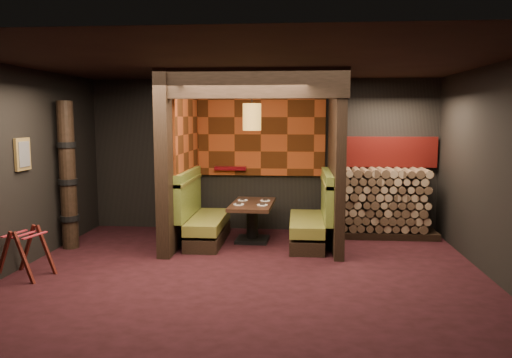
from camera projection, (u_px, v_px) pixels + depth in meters
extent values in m
cube|color=black|center=(248.00, 274.00, 6.89)|extent=(6.50, 5.50, 0.02)
cube|color=black|center=(248.00, 62.00, 6.53)|extent=(6.50, 5.50, 0.02)
cube|color=black|center=(262.00, 155.00, 9.44)|extent=(6.50, 0.02, 2.85)
cube|color=black|center=(214.00, 207.00, 3.98)|extent=(6.50, 0.02, 2.85)
cube|color=black|center=(17.00, 169.00, 6.98)|extent=(0.02, 5.50, 2.85)
cube|color=black|center=(499.00, 173.00, 6.44)|extent=(0.02, 5.50, 2.85)
cube|color=black|center=(179.00, 160.00, 8.45)|extent=(0.20, 2.20, 2.85)
cube|color=black|center=(336.00, 160.00, 8.28)|extent=(0.15, 2.10, 2.85)
cube|color=black|center=(251.00, 83.00, 7.26)|extent=(2.85, 0.18, 0.44)
cube|color=maroon|center=(261.00, 134.00, 9.34)|extent=(2.40, 0.06, 1.55)
cube|color=maroon|center=(187.00, 134.00, 8.57)|extent=(0.04, 1.85, 1.45)
cube|color=#58070D|center=(230.00, 168.00, 9.41)|extent=(0.60, 0.12, 0.07)
cube|color=black|center=(208.00, 236.00, 8.58)|extent=(0.55, 1.60, 0.22)
cube|color=olive|center=(208.00, 222.00, 8.55)|extent=(0.55, 1.60, 0.18)
cube|color=#5D6B23|center=(188.00, 199.00, 8.53)|extent=(0.12, 1.60, 0.78)
cube|color=olive|center=(188.00, 179.00, 8.48)|extent=(0.15, 1.60, 0.06)
cube|color=black|center=(306.00, 238.00, 8.44)|extent=(0.55, 1.60, 0.22)
cube|color=olive|center=(306.00, 223.00, 8.41)|extent=(0.55, 1.60, 0.18)
cube|color=#5D6B23|center=(327.00, 201.00, 8.33)|extent=(0.12, 1.60, 0.78)
cube|color=olive|center=(327.00, 180.00, 8.29)|extent=(0.15, 1.60, 0.06)
cube|color=black|center=(252.00, 239.00, 8.65)|extent=(0.57, 0.57, 0.06)
cylinder|color=black|center=(252.00, 224.00, 8.62)|extent=(0.20, 0.20, 0.62)
cube|color=#341E15|center=(252.00, 205.00, 8.58)|extent=(0.75, 1.31, 0.06)
cylinder|color=white|center=(239.00, 204.00, 8.38)|extent=(0.18, 0.18, 0.01)
cube|color=black|center=(239.00, 203.00, 8.38)|extent=(0.07, 0.11, 0.02)
cylinder|color=white|center=(262.00, 205.00, 8.33)|extent=(0.18, 0.18, 0.01)
cube|color=black|center=(262.00, 204.00, 8.33)|extent=(0.07, 0.11, 0.02)
cylinder|color=white|center=(243.00, 200.00, 8.81)|extent=(0.18, 0.18, 0.01)
cube|color=black|center=(243.00, 199.00, 8.81)|extent=(0.07, 0.11, 0.02)
cylinder|color=white|center=(265.00, 201.00, 8.76)|extent=(0.18, 0.18, 0.01)
cube|color=black|center=(265.00, 200.00, 8.76)|extent=(0.07, 0.11, 0.02)
cylinder|color=olive|center=(252.00, 117.00, 8.34)|extent=(0.31, 0.31, 0.45)
sphere|color=#FFC672|center=(252.00, 117.00, 8.34)|extent=(0.18, 0.18, 0.18)
cylinder|color=black|center=(252.00, 89.00, 8.28)|extent=(0.02, 0.02, 0.48)
cube|color=olive|center=(22.00, 154.00, 7.05)|extent=(0.04, 0.36, 0.46)
cube|color=#3F3F3F|center=(24.00, 154.00, 7.05)|extent=(0.01, 0.27, 0.36)
cube|color=#3F110C|center=(3.00, 257.00, 6.55)|extent=(0.32, 0.11, 0.71)
cube|color=#3F110C|center=(24.00, 259.00, 6.45)|extent=(0.32, 0.11, 0.71)
cube|color=#3F110C|center=(27.00, 249.00, 6.95)|extent=(0.32, 0.11, 0.71)
cube|color=#3F110C|center=(47.00, 251.00, 6.85)|extent=(0.32, 0.11, 0.71)
cube|color=maroon|center=(14.00, 234.00, 6.72)|extent=(0.14, 0.44, 0.01)
cube|color=maroon|center=(24.00, 234.00, 6.67)|extent=(0.14, 0.44, 0.01)
cube|color=maroon|center=(35.00, 235.00, 6.62)|extent=(0.14, 0.44, 0.01)
cylinder|color=black|center=(68.00, 176.00, 8.08)|extent=(0.26, 0.26, 2.40)
cylinder|color=black|center=(70.00, 218.00, 8.17)|extent=(0.31, 0.31, 0.09)
cylinder|color=black|center=(68.00, 182.00, 8.09)|extent=(0.31, 0.31, 0.09)
cylinder|color=black|center=(66.00, 145.00, 8.02)|extent=(0.31, 0.31, 0.09)
cube|color=black|center=(387.00, 233.00, 9.02)|extent=(1.73, 0.70, 0.12)
cube|color=brown|center=(388.00, 200.00, 8.94)|extent=(1.73, 0.70, 1.10)
cube|color=maroon|center=(386.00, 152.00, 9.16)|extent=(1.83, 0.10, 0.56)
cube|color=black|center=(340.00, 159.00, 8.53)|extent=(0.08, 0.08, 2.85)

